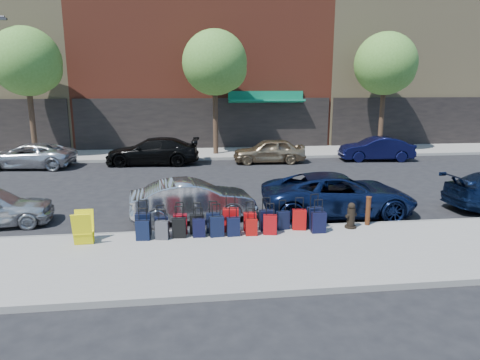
{
  "coord_description": "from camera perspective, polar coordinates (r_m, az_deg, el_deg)",
  "views": [
    {
      "loc": [
        -1.19,
        -16.37,
        4.27
      ],
      "look_at": [
        0.64,
        -1.5,
        0.92
      ],
      "focal_mm": 32.0,
      "sensor_mm": 36.0,
      "label": 1
    }
  ],
  "objects": [
    {
      "name": "fire_hydrant",
      "position": [
        12.98,
        14.59,
        -4.69
      ],
      "size": [
        0.39,
        0.34,
        0.76
      ],
      "rotation": [
        0.0,
        0.0,
        0.43
      ],
      "color": "black",
      "rests_on": "sidewalk_near"
    },
    {
      "name": "suitcase_front_10",
      "position": [
        12.72,
        9.94,
        -4.97
      ],
      "size": [
        0.46,
        0.31,
        1.02
      ],
      "rotation": [
        0.0,
        0.0,
        0.2
      ],
      "color": "black",
      "rests_on": "sidewalk_near"
    },
    {
      "name": "suitcase_front_0",
      "position": [
        12.29,
        -12.78,
        -5.75
      ],
      "size": [
        0.42,
        0.24,
        1.01
      ],
      "rotation": [
        0.0,
        0.0,
        -0.03
      ],
      "color": "black",
      "rests_on": "sidewalk_near"
    },
    {
      "name": "suitcase_back_4",
      "position": [
        11.91,
        -3.13,
        -6.19
      ],
      "size": [
        0.41,
        0.26,
        0.92
      ],
      "rotation": [
        0.0,
        0.0,
        0.1
      ],
      "color": "black",
      "rests_on": "sidewalk_near"
    },
    {
      "name": "building_center",
      "position": [
        34.85,
        -5.34,
        22.0
      ],
      "size": [
        17.0,
        12.85,
        20.0
      ],
      "color": "maroon",
      "rests_on": "ground"
    },
    {
      "name": "suitcase_back_1",
      "position": [
        11.88,
        -10.33,
        -6.57
      ],
      "size": [
        0.38,
        0.26,
        0.83
      ],
      "rotation": [
        0.0,
        0.0,
        -0.19
      ],
      "color": "#3E3E43",
      "rests_on": "sidewalk_near"
    },
    {
      "name": "tree_left",
      "position": [
        27.31,
        -26.31,
        13.76
      ],
      "size": [
        3.8,
        3.8,
        7.27
      ],
      "color": "black",
      "rests_on": "sidewalk_far"
    },
    {
      "name": "car_far_2",
      "position": [
        23.81,
        3.89,
        3.91
      ],
      "size": [
        4.03,
        1.75,
        1.35
      ],
      "primitive_type": "imported",
      "rotation": [
        0.0,
        0.0,
        -1.61
      ],
      "color": "#917A59",
      "rests_on": "ground"
    },
    {
      "name": "suitcase_front_5",
      "position": [
        12.27,
        -1.26,
        -5.35
      ],
      "size": [
        0.46,
        0.28,
        1.08
      ],
      "rotation": [
        0.0,
        0.0,
        -0.08
      ],
      "color": "#A40A0D",
      "rests_on": "sidewalk_near"
    },
    {
      "name": "tree_right",
      "position": [
        28.68,
        19.07,
        14.24
      ],
      "size": [
        3.8,
        3.8,
        7.27
      ],
      "color": "black",
      "rests_on": "sidewalk_far"
    },
    {
      "name": "curb_far",
      "position": [
        24.74,
        -4.15,
        2.82
      ],
      "size": [
        60.0,
        0.08,
        0.15
      ],
      "primitive_type": "cube",
      "color": "gray",
      "rests_on": "ground"
    },
    {
      "name": "suitcase_back_2",
      "position": [
        11.93,
        -8.12,
        -6.32
      ],
      "size": [
        0.38,
        0.24,
        0.88
      ],
      "rotation": [
        0.0,
        0.0,
        -0.06
      ],
      "color": "black",
      "rests_on": "sidewalk_near"
    },
    {
      "name": "suitcase_front_9",
      "position": [
        12.55,
        7.89,
        -5.25
      ],
      "size": [
        0.42,
        0.28,
        0.95
      ],
      "rotation": [
        0.0,
        0.0,
        -0.16
      ],
      "color": "#9F0A0A",
      "rests_on": "sidewalk_near"
    },
    {
      "name": "car_near_2",
      "position": [
        14.58,
        12.96,
        -1.88
      ],
      "size": [
        5.15,
        2.55,
        1.4
      ],
      "primitive_type": "imported",
      "rotation": [
        0.0,
        0.0,
        1.53
      ],
      "color": "#0D193D",
      "rests_on": "ground"
    },
    {
      "name": "sidewalk_near",
      "position": [
        10.79,
        -0.12,
        -10.26
      ],
      "size": [
        60.0,
        4.0,
        0.15
      ],
      "primitive_type": "cube",
      "color": "gray",
      "rests_on": "ground"
    },
    {
      "name": "suitcase_front_1",
      "position": [
        12.18,
        -10.44,
        -6.03
      ],
      "size": [
        0.39,
        0.26,
        0.87
      ],
      "rotation": [
        0.0,
        0.0,
        0.19
      ],
      "color": "black",
      "rests_on": "sidewalk_near"
    },
    {
      "name": "suitcase_front_7",
      "position": [
        12.39,
        3.58,
        -5.36
      ],
      "size": [
        0.42,
        0.26,
        0.97
      ],
      "rotation": [
        0.0,
        0.0,
        0.1
      ],
      "color": "black",
      "rests_on": "sidewalk_near"
    },
    {
      "name": "suitcase_back_6",
      "position": [
        11.99,
        1.52,
        -6.27
      ],
      "size": [
        0.33,
        0.2,
        0.77
      ],
      "rotation": [
        0.0,
        0.0,
        -0.05
      ],
      "color": "#950B09",
      "rests_on": "sidewalk_near"
    },
    {
      "name": "suitcase_back_7",
      "position": [
        12.09,
        4.02,
        -5.95
      ],
      "size": [
        0.4,
        0.27,
        0.89
      ],
      "rotation": [
        0.0,
        0.0,
        -0.16
      ],
      "color": "maroon",
      "rests_on": "sidewalk_near"
    },
    {
      "name": "suitcase_back_3",
      "position": [
        11.92,
        -5.48,
        -6.36
      ],
      "size": [
        0.36,
        0.22,
        0.83
      ],
      "rotation": [
        0.0,
        0.0,
        -0.04
      ],
      "color": "black",
      "rests_on": "sidewalk_near"
    },
    {
      "name": "car_far_1",
      "position": [
        23.75,
        -11.56,
        3.78
      ],
      "size": [
        5.16,
        2.43,
        1.45
      ],
      "primitive_type": "imported",
      "rotation": [
        0.0,
        0.0,
        -1.65
      ],
      "color": "black",
      "rests_on": "ground"
    },
    {
      "name": "suitcase_front_4",
      "position": [
        12.22,
        -3.6,
        -5.7
      ],
      "size": [
        0.4,
        0.26,
        0.91
      ],
      "rotation": [
        0.0,
        0.0,
        -0.13
      ],
      "color": "black",
      "rests_on": "sidewalk_near"
    },
    {
      "name": "suitcase_front_6",
      "position": [
        12.35,
        1.31,
        -5.56
      ],
      "size": [
        0.36,
        0.2,
        0.86
      ],
      "rotation": [
        0.0,
        0.0,
        -0.01
      ],
      "color": "#B50B0E",
      "rests_on": "sidewalk_near"
    },
    {
      "name": "car_near_1",
      "position": [
        13.76,
        -6.29,
        -2.7
      ],
      "size": [
        4.1,
        1.87,
        1.31
      ],
      "primitive_type": "imported",
      "rotation": [
        0.0,
        0.0,
        1.7
      ],
      "color": "#ACAEB3",
      "rests_on": "ground"
    },
    {
      "name": "curb_near",
      "position": [
        12.67,
        -1.22,
        -6.73
      ],
      "size": [
        60.0,
        0.08,
        0.15
      ],
      "primitive_type": "cube",
      "color": "gray",
      "rests_on": "ground"
    },
    {
      "name": "car_far_3",
      "position": [
        25.7,
        17.7,
        3.98
      ],
      "size": [
        4.22,
        1.82,
        1.35
      ],
      "primitive_type": "imported",
      "rotation": [
        0.0,
        0.0,
        -1.67
      ],
      "color": "#0B0E33",
      "rests_on": "ground"
    },
    {
      "name": "display_rack",
      "position": [
        12.03,
        -20.17,
        -6.04
      ],
      "size": [
        0.51,
        0.56,
        0.87
      ],
      "rotation": [
        0.0,
        0.0,
        0.04
      ],
      "color": "#F8EB0D",
      "rests_on": "sidewalk_near"
    },
    {
      "name": "ground",
      "position": [
        16.96,
        -2.76,
        -1.98
      ],
      "size": [
        120.0,
        120.0,
        0.0
      ],
      "primitive_type": "plane",
      "color": "black",
      "rests_on": "ground"
    },
    {
      "name": "suitcase_back_5",
      "position": [
        11.94,
        -0.91,
        -6.24
      ],
      "size": [
        0.37,
        0.23,
        0.85
      ],
      "rotation": [
        0.0,
        0.0,
        0.06
      ],
      "color": "black",
      "rests_on": "sidewalk_near"
    },
    {
      "name": "suitcase_front_8",
      "position": [
        12.53,
        5.74,
        -5.35
      ],
      "size": [
        0.39,
        0.26,
        0.87
      ],
      "rotation": [
        0.0,
        0.0,
        0.19
      ],
      "color": "black",
      "rests_on": "sidewalk_near"
    },
    {
      "name": "suitcase_front_3",
      "position": [
        12.17,
        -5.76,
        -5.85
      ],
      "size": [
        0.4,
        0.27,
        0.89
      ],
      "rotation": [
        0.0,
        0.0,
        -0.21
      ],
      "color": "black",
      "rests_on": "sidewalk_near"
    },
    {
      "name": "sidewalk_far",
      "position": [
        26.73,
        -4.38,
        3.55
      ],
      "size": [
        60.0,
        4.0,
        0.15
      ],
      "primitive_type": "cube",
      "color": "gray",
      "rests_on": "ground"
    },
    {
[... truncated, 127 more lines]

